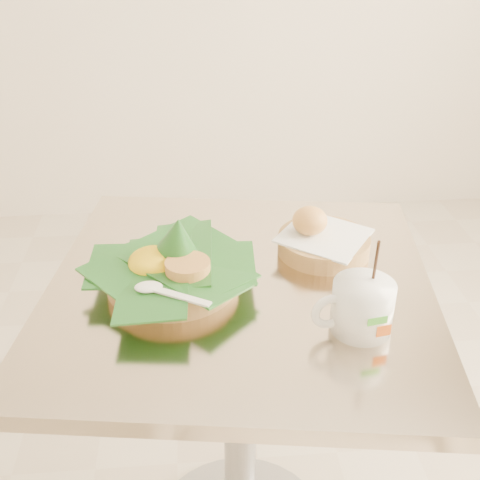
{
  "coord_description": "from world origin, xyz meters",
  "views": [
    {
      "loc": [
        0.08,
        -0.93,
        1.36
      ],
      "look_at": [
        0.16,
        0.02,
        0.82
      ],
      "focal_mm": 45.0,
      "sensor_mm": 36.0,
      "label": 1
    }
  ],
  "objects": [
    {
      "name": "rice_basket",
      "position": [
        0.03,
        -0.01,
        0.79
      ],
      "size": [
        0.3,
        0.3,
        0.15
      ],
      "rotation": [
        0.0,
        0.0,
        -0.22
      ],
      "color": "#B6844E",
      "rests_on": "cafe_table"
    },
    {
      "name": "bread_basket",
      "position": [
        0.32,
        0.09,
        0.78
      ],
      "size": [
        0.22,
        0.22,
        0.09
      ],
      "rotation": [
        0.0,
        0.0,
        0.18
      ],
      "color": "#B6844E",
      "rests_on": "cafe_table"
    },
    {
      "name": "cafe_table",
      "position": [
        0.15,
        -0.01,
        0.53
      ],
      "size": [
        0.79,
        0.79,
        0.75
      ],
      "rotation": [
        0.0,
        0.0,
        -0.14
      ],
      "color": "gray",
      "rests_on": "floor"
    },
    {
      "name": "coffee_mug",
      "position": [
        0.34,
        -0.16,
        0.8
      ],
      "size": [
        0.14,
        0.1,
        0.17
      ],
      "rotation": [
        0.0,
        0.0,
        0.19
      ],
      "color": "white",
      "rests_on": "cafe_table"
    }
  ]
}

